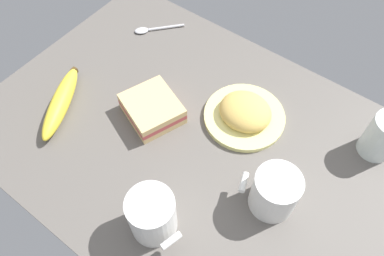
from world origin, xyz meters
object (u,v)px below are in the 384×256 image
at_px(plate_of_food, 245,113).
at_px(coffee_mug_black, 275,192).
at_px(banana, 61,102).
at_px(coffee_mug_milky, 152,215).
at_px(sandwich_main, 152,109).
at_px(glass_of_milk, 381,138).
at_px(spoon, 152,29).

relative_size(plate_of_food, coffee_mug_black, 1.62).
bearing_deg(banana, coffee_mug_milky, 166.02).
distance_m(sandwich_main, banana, 0.20).
bearing_deg(plate_of_food, coffee_mug_black, 136.68).
distance_m(coffee_mug_milky, glass_of_milk, 0.47).
bearing_deg(coffee_mug_milky, spoon, -49.26).
relative_size(plate_of_food, coffee_mug_milky, 1.64).
xyz_separation_m(plate_of_food, coffee_mug_black, (-0.14, 0.14, 0.03)).
distance_m(sandwich_main, spoon, 0.27).
xyz_separation_m(coffee_mug_black, sandwich_main, (0.31, -0.02, -0.03)).
relative_size(coffee_mug_milky, spoon, 1.01).
height_order(plate_of_food, banana, plate_of_food).
xyz_separation_m(coffee_mug_milky, glass_of_milk, (-0.26, -0.40, -0.01)).
bearing_deg(spoon, banana, 90.72).
height_order(coffee_mug_black, banana, coffee_mug_black).
xyz_separation_m(coffee_mug_milky, banana, (0.34, -0.08, -0.03)).
height_order(coffee_mug_black, coffee_mug_milky, coffee_mug_milky).
height_order(sandwich_main, banana, sandwich_main).
relative_size(coffee_mug_milky, glass_of_milk, 1.09).
distance_m(glass_of_milk, banana, 0.67).
distance_m(coffee_mug_milky, banana, 0.35).
bearing_deg(glass_of_milk, coffee_mug_milky, 56.68).
bearing_deg(banana, coffee_mug_black, -170.45).
bearing_deg(coffee_mug_milky, coffee_mug_black, -131.70).
bearing_deg(coffee_mug_black, plate_of_food, -43.32).
distance_m(coffee_mug_black, coffee_mug_milky, 0.22).
relative_size(sandwich_main, glass_of_milk, 1.49).
xyz_separation_m(coffee_mug_black, coffee_mug_milky, (0.15, 0.17, 0.00)).
distance_m(coffee_mug_black, banana, 0.49).
relative_size(coffee_mug_black, spoon, 1.02).
relative_size(plate_of_food, banana, 0.91).
height_order(banana, spoon, banana).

